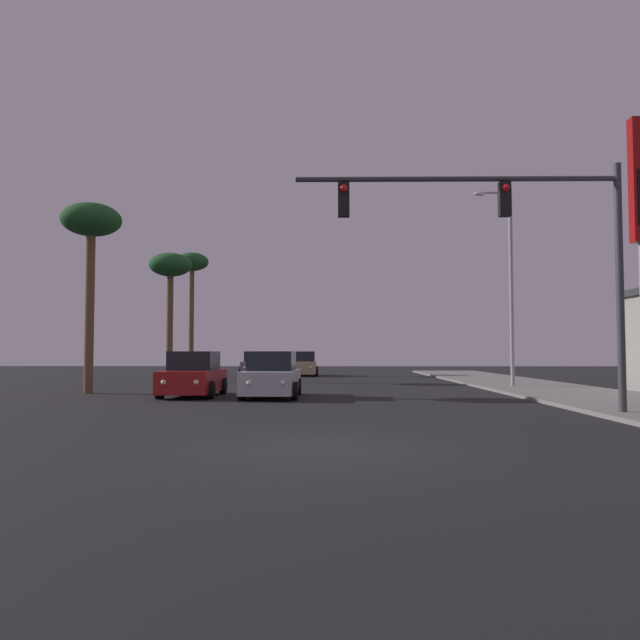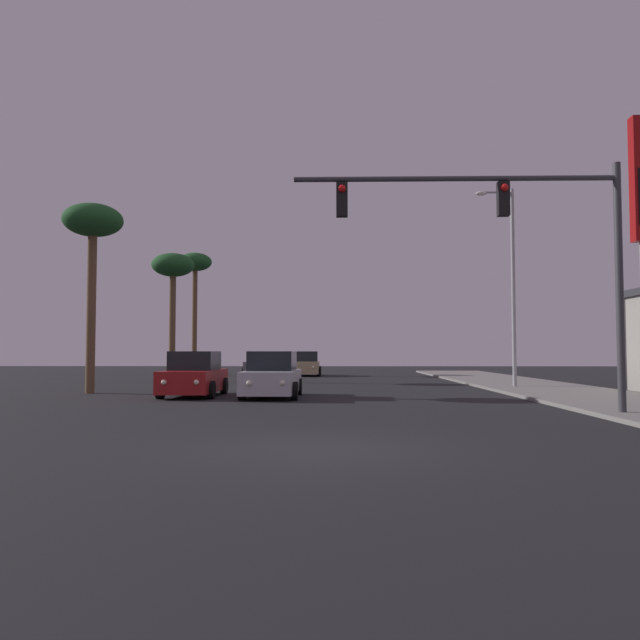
{
  "view_description": "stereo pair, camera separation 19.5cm",
  "coord_description": "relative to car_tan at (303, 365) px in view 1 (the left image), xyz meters",
  "views": [
    {
      "loc": [
        0.11,
        -10.85,
        1.68
      ],
      "look_at": [
        -0.16,
        10.42,
        2.75
      ],
      "focal_mm": 35.0,
      "sensor_mm": 36.0,
      "label": 1
    },
    {
      "loc": [
        0.3,
        -10.85,
        1.68
      ],
      "look_at": [
        -0.16,
        10.42,
        2.75
      ],
      "focal_mm": 35.0,
      "sensor_mm": 36.0,
      "label": 2
    }
  ],
  "objects": [
    {
      "name": "ground_plane",
      "position": [
        1.6,
        -32.15,
        -0.76
      ],
      "size": [
        120.0,
        120.0,
        0.0
      ],
      "primitive_type": "plane",
      "color": "black"
    },
    {
      "name": "car_tan",
      "position": [
        0.0,
        0.0,
        0.0
      ],
      "size": [
        2.04,
        4.32,
        1.68
      ],
      "rotation": [
        0.0,
        0.0,
        3.15
      ],
      "color": "tan",
      "rests_on": "ground"
    },
    {
      "name": "car_grey",
      "position": [
        -3.18,
        -0.08,
        0.0
      ],
      "size": [
        2.04,
        4.32,
        1.68
      ],
      "rotation": [
        0.0,
        0.0,
        3.16
      ],
      "color": "slate",
      "rests_on": "ground"
    },
    {
      "name": "car_silver",
      "position": [
        -0.35,
        -20.19,
        0.0
      ],
      "size": [
        2.04,
        4.34,
        1.68
      ],
      "rotation": [
        0.0,
        0.0,
        3.11
      ],
      "color": "#B7B7BC",
      "rests_on": "ground"
    },
    {
      "name": "palm_tree_near",
      "position": [
        -7.87,
        -18.15,
        5.87
      ],
      "size": [
        2.4,
        2.4,
        7.67
      ],
      "color": "brown",
      "rests_on": "ground"
    },
    {
      "name": "street_lamp",
      "position": [
        9.95,
        -14.6,
        4.36
      ],
      "size": [
        1.74,
        0.24,
        9.0
      ],
      "color": "#99999E",
      "rests_on": "sidewalk_right"
    },
    {
      "name": "palm_tree_far",
      "position": [
        -8.17,
        1.85,
        6.92
      ],
      "size": [
        2.4,
        2.4,
        8.85
      ],
      "color": "brown",
      "rests_on": "ground"
    },
    {
      "name": "sidewalk_right",
      "position": [
        11.1,
        -22.15,
        -0.7
      ],
      "size": [
        5.0,
        60.0,
        0.12
      ],
      "color": "gray",
      "rests_on": "ground"
    },
    {
      "name": "palm_tree_mid",
      "position": [
        -7.18,
        -8.15,
        5.47
      ],
      "size": [
        2.4,
        2.4,
        7.23
      ],
      "color": "brown",
      "rests_on": "ground"
    },
    {
      "name": "traffic_light_mast",
      "position": [
        6.8,
        -26.75,
        4.03
      ],
      "size": [
        8.57,
        0.36,
        6.5
      ],
      "color": "#38383D",
      "rests_on": "sidewalk_right"
    },
    {
      "name": "car_red",
      "position": [
        -3.32,
        -19.7,
        0.0
      ],
      "size": [
        2.04,
        4.32,
        1.68
      ],
      "rotation": [
        0.0,
        0.0,
        3.13
      ],
      "color": "maroon",
      "rests_on": "ground"
    }
  ]
}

